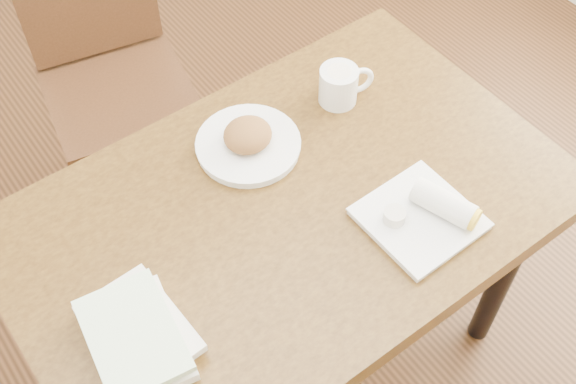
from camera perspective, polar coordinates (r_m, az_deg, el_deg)
ground at (r=2.23m, az=0.00°, el=-12.61°), size 4.00×5.00×0.01m
table at (r=1.65m, az=0.00°, el=-2.85°), size 1.23×0.78×0.75m
chair_far at (r=2.26m, az=-14.10°, el=10.14°), size 0.50×0.50×0.95m
plate_scone at (r=1.67m, az=-3.17°, el=4.02°), size 0.25×0.25×0.08m
coffee_mug at (r=1.76m, az=4.14°, el=8.48°), size 0.14×0.09×0.09m
plate_burrito at (r=1.57m, az=10.93°, el=-1.71°), size 0.23×0.23×0.08m
book_stack at (r=1.41m, az=-11.86°, el=-11.05°), size 0.20×0.26×0.06m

